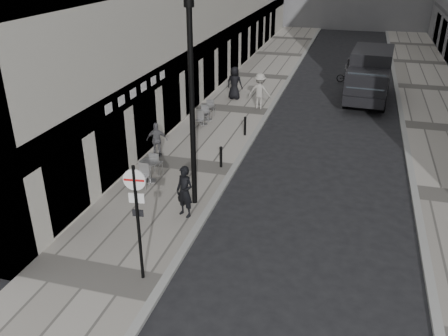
% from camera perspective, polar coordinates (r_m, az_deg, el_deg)
% --- Properties ---
extents(sidewalk, '(4.00, 60.00, 0.12)m').
position_cam_1_polar(sidewalk, '(26.65, 1.09, 7.02)').
color(sidewalk, '#A19B92').
rests_on(sidewalk, ground).
extents(far_sidewalk, '(4.00, 60.00, 0.12)m').
position_cam_1_polar(far_sidewalk, '(26.28, 25.03, 4.32)').
color(far_sidewalk, '#A19B92').
rests_on(far_sidewalk, ground).
extents(walking_man, '(0.77, 0.64, 1.79)m').
position_cam_1_polar(walking_man, '(15.72, -4.76, -2.86)').
color(walking_man, black).
rests_on(walking_man, sidewalk).
extents(sign_post, '(0.58, 0.14, 3.39)m').
position_cam_1_polar(sign_post, '(12.35, -10.43, -4.85)').
color(sign_post, black).
rests_on(sign_post, sidewalk).
extents(lamppost, '(0.32, 0.32, 7.01)m').
position_cam_1_polar(lamppost, '(15.38, -3.92, 8.65)').
color(lamppost, black).
rests_on(lamppost, sidewalk).
extents(bollard_near, '(0.12, 0.12, 0.87)m').
position_cam_1_polar(bollard_near, '(22.70, 2.55, 5.02)').
color(bollard_near, black).
rests_on(bollard_near, sidewalk).
extents(bollard_far, '(0.11, 0.11, 0.85)m').
position_cam_1_polar(bollard_far, '(19.34, -0.36, 1.28)').
color(bollard_far, black).
rests_on(bollard_far, sidewalk).
extents(panel_van, '(2.66, 6.21, 2.86)m').
position_cam_1_polar(panel_van, '(29.56, 17.14, 10.88)').
color(panel_van, black).
rests_on(panel_van, ground).
extents(cyclist, '(1.53, 0.58, 1.65)m').
position_cam_1_polar(cyclist, '(33.32, 14.78, 10.98)').
color(cyclist, black).
rests_on(cyclist, ground).
extents(pedestrian_a, '(0.96, 0.62, 1.52)m').
position_cam_1_polar(pedestrian_a, '(20.39, -8.07, 3.37)').
color(pedestrian_a, '#5B5A5F').
rests_on(pedestrian_a, sidewalk).
extents(pedestrian_b, '(1.35, 0.89, 1.96)m').
position_cam_1_polar(pedestrian_b, '(26.51, 4.34, 9.20)').
color(pedestrian_b, '#A29D95').
rests_on(pedestrian_b, sidewalk).
extents(pedestrian_c, '(1.01, 0.73, 1.91)m').
position_cam_1_polar(pedestrian_c, '(28.18, 1.28, 10.19)').
color(pedestrian_c, black).
rests_on(pedestrian_c, sidewalk).
extents(cafe_table_near, '(0.65, 1.47, 0.84)m').
position_cam_1_polar(cafe_table_near, '(24.10, -2.51, 6.21)').
color(cafe_table_near, '#A7A7A9').
rests_on(cafe_table_near, sidewalk).
extents(cafe_table_mid, '(0.75, 1.70, 0.97)m').
position_cam_1_polar(cafe_table_mid, '(18.35, -8.95, -0.19)').
color(cafe_table_mid, silver).
rests_on(cafe_table_mid, sidewalk).
extents(cafe_table_far, '(0.73, 1.65, 0.94)m').
position_cam_1_polar(cafe_table_far, '(24.75, -1.98, 6.86)').
color(cafe_table_far, '#ADACAF').
rests_on(cafe_table_far, sidewalk).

